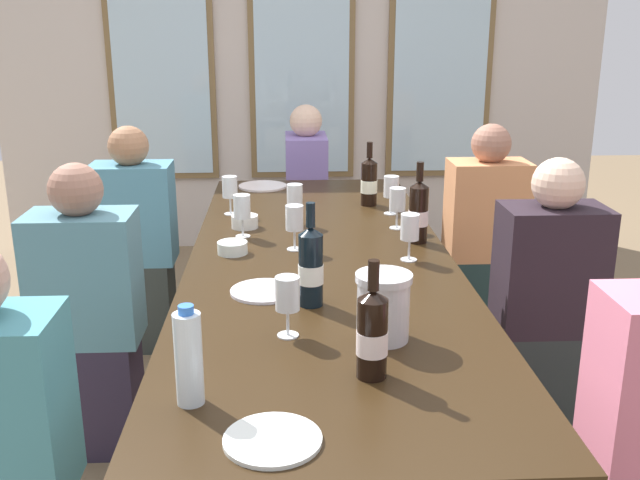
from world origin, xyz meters
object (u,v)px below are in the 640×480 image
at_px(water_bottle, 189,358).
at_px(wine_glass_0, 230,188).
at_px(wine_bottle_2, 418,212).
at_px(tasting_bowl_0, 245,221).
at_px(seated_person_6, 306,202).
at_px(seated_person_2, 89,320).
at_px(wine_glass_2, 391,188).
at_px(seated_person_3, 546,310).
at_px(seated_person_1, 484,242).
at_px(wine_bottle_1, 369,182).
at_px(metal_pitcher, 383,306).
at_px(wine_bottle_3, 372,334).
at_px(seated_person_0, 136,246).
at_px(wine_glass_1, 295,197).
at_px(wine_glass_6, 397,201).
at_px(tasting_bowl_1, 232,248).
at_px(wine_glass_5, 410,228).
at_px(wine_bottle_0, 311,266).
at_px(wine_glass_4, 287,295).
at_px(white_plate_2, 264,291).
at_px(wine_glass_3, 294,220).
at_px(dining_table, 321,274).
at_px(white_plate_0, 263,186).
at_px(wine_glass_7, 242,208).
at_px(white_plate_1, 273,440).

relative_size(water_bottle, wine_glass_0, 1.38).
distance_m(wine_bottle_2, tasting_bowl_0, 0.74).
bearing_deg(seated_person_6, seated_person_2, -116.18).
height_order(wine_glass_2, seated_person_3, seated_person_3).
xyz_separation_m(seated_person_1, seated_person_6, (-0.86, 0.85, 0.00)).
xyz_separation_m(wine_bottle_1, seated_person_2, (-1.12, -0.82, -0.33)).
bearing_deg(water_bottle, tasting_bowl_0, 87.95).
relative_size(metal_pitcher, seated_person_1, 0.17).
bearing_deg(wine_glass_0, seated_person_2, -125.27).
height_order(wine_bottle_3, seated_person_0, seated_person_0).
xyz_separation_m(wine_glass_1, wine_glass_6, (0.43, -0.09, 0.00)).
xyz_separation_m(seated_person_0, seated_person_6, (0.86, 0.83, 0.00)).
bearing_deg(wine_glass_1, tasting_bowl_1, -121.18).
relative_size(tasting_bowl_0, seated_person_6, 0.10).
xyz_separation_m(wine_bottle_1, wine_glass_5, (0.05, -0.83, 0.01)).
xyz_separation_m(wine_bottle_0, wine_bottle_3, (0.13, -0.48, -0.01)).
height_order(wine_bottle_2, wine_glass_4, wine_bottle_2).
relative_size(white_plate_2, tasting_bowl_1, 1.93).
bearing_deg(wine_bottle_0, wine_glass_3, 94.15).
distance_m(wine_glass_1, wine_glass_2, 0.46).
distance_m(wine_bottle_3, seated_person_3, 1.24).
height_order(wine_bottle_0, wine_glass_2, wine_bottle_0).
bearing_deg(wine_glass_5, wine_glass_2, 87.62).
relative_size(wine_glass_6, seated_person_2, 0.16).
xyz_separation_m(dining_table, wine_glass_2, (0.35, 0.62, 0.18)).
height_order(seated_person_0, seated_person_2, same).
bearing_deg(seated_person_0, wine_bottle_2, -29.09).
bearing_deg(seated_person_2, white_plate_0, 63.58).
bearing_deg(seated_person_1, seated_person_2, -152.48).
distance_m(wine_bottle_0, wine_glass_6, 0.92).
distance_m(dining_table, wine_glass_6, 0.54).
distance_m(wine_glass_6, seated_person_6, 1.41).
xyz_separation_m(white_plate_0, seated_person_1, (1.10, -0.34, -0.22)).
bearing_deg(wine_glass_1, wine_glass_6, -12.09).
distance_m(wine_bottle_0, wine_glass_7, 0.79).
height_order(tasting_bowl_1, wine_glass_0, wine_glass_0).
distance_m(tasting_bowl_0, wine_glass_6, 0.65).
relative_size(wine_bottle_2, wine_glass_3, 1.84).
distance_m(seated_person_0, seated_person_2, 0.91).
xyz_separation_m(white_plate_0, wine_glass_0, (-0.13, -0.55, 0.12)).
distance_m(tasting_bowl_1, seated_person_1, 1.44).
bearing_deg(wine_glass_6, seated_person_2, -160.88).
bearing_deg(water_bottle, wine_glass_2, 67.12).
distance_m(wine_bottle_1, seated_person_1, 0.68).
relative_size(white_plate_2, wine_glass_1, 1.26).
height_order(water_bottle, wine_glass_4, water_bottle).
relative_size(wine_glass_5, seated_person_6, 0.16).
xyz_separation_m(white_plate_2, tasting_bowl_0, (-0.10, 0.77, 0.02)).
distance_m(wine_bottle_0, wine_bottle_2, 0.78).
bearing_deg(tasting_bowl_1, white_plate_1, -82.65).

